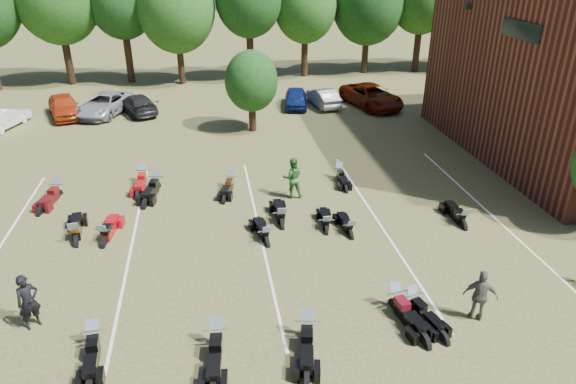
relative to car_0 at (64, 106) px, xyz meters
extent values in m
plane|color=brown|center=(14.15, -20.30, -0.75)|extent=(160.00, 160.00, 0.00)
imported|color=#9B2D0E|center=(0.00, 0.00, 0.00)|extent=(3.08, 4.73, 1.50)
imported|color=silver|center=(-3.30, -1.75, -0.10)|extent=(2.51, 4.15, 1.29)
imported|color=gray|center=(2.60, 0.16, -0.04)|extent=(3.96, 5.62, 1.42)
imported|color=black|center=(4.71, 0.10, -0.11)|extent=(3.48, 4.78, 1.29)
imported|color=#0B1853|center=(15.69, -0.18, -0.09)|extent=(2.19, 4.05, 1.31)
imported|color=#9E9D99|center=(17.66, -0.29, -0.11)|extent=(1.89, 4.03, 1.28)
imported|color=#551104|center=(21.01, -0.96, 0.02)|extent=(3.92, 6.01, 1.54)
imported|color=#333237|center=(28.58, -0.91, -0.10)|extent=(2.20, 4.61, 1.30)
imported|color=black|center=(3.73, -21.83, 0.15)|extent=(0.79, 0.75, 1.81)
imported|color=#2D6526|center=(13.00, -14.38, 0.22)|extent=(0.97, 0.77, 1.93)
imported|color=#5B534E|center=(17.19, -23.71, 0.12)|extent=(1.11, 0.82, 1.74)
cube|color=black|center=(23.50, -8.30, 6.75)|extent=(0.30, 0.40, 0.30)
cube|color=black|center=(23.62, -13.30, 6.25)|extent=(0.06, 3.00, 0.80)
cylinder|color=black|center=(-1.85, 8.70, 1.29)|extent=(0.58, 0.58, 4.08)
ellipsoid|color=#1E4C19|center=(-1.85, 8.70, 5.59)|extent=(6.00, 6.00, 6.90)
cylinder|color=black|center=(3.15, 8.70, 1.29)|extent=(0.57, 0.58, 4.08)
ellipsoid|color=#1E4C19|center=(3.15, 8.70, 5.59)|extent=(6.00, 6.00, 6.90)
cylinder|color=black|center=(8.15, 8.70, 1.29)|extent=(0.57, 0.58, 4.08)
ellipsoid|color=#1E4C19|center=(8.15, 8.70, 5.59)|extent=(6.00, 6.00, 6.90)
cylinder|color=black|center=(13.15, 8.70, 1.29)|extent=(0.58, 0.58, 4.08)
ellipsoid|color=#1E4C19|center=(13.15, 8.70, 5.59)|extent=(6.00, 6.00, 6.90)
cylinder|color=black|center=(18.15, 8.70, 1.29)|extent=(0.57, 0.58, 4.08)
ellipsoid|color=#1E4C19|center=(18.15, 8.70, 5.59)|extent=(6.00, 6.00, 6.90)
cylinder|color=black|center=(23.15, 8.70, 1.29)|extent=(0.57, 0.58, 4.08)
cylinder|color=black|center=(28.15, 8.70, 1.29)|extent=(0.57, 0.58, 4.08)
cylinder|color=black|center=(33.15, 8.70, 1.29)|extent=(0.58, 0.58, 4.08)
cylinder|color=black|center=(38.15, 8.70, 1.29)|extent=(0.58, 0.58, 4.08)
cylinder|color=black|center=(12.15, -4.80, 0.20)|extent=(0.24, 0.24, 1.90)
sphere|color=#1E4C19|center=(12.15, -4.80, 2.35)|extent=(3.20, 3.20, 3.20)
cube|color=silver|center=(6.15, -17.30, -0.74)|extent=(0.10, 14.00, 0.01)
cube|color=silver|center=(11.15, -17.30, -0.74)|extent=(0.10, 14.00, 0.01)
cube|color=silver|center=(16.15, -17.30, -0.74)|extent=(0.10, 14.00, 0.01)
cube|color=silver|center=(21.15, -17.30, -0.74)|extent=(0.10, 14.00, 0.01)
camera|label=1|loc=(9.36, -35.22, 9.76)|focal=32.00mm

